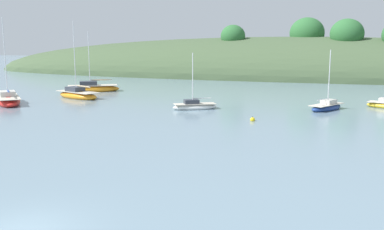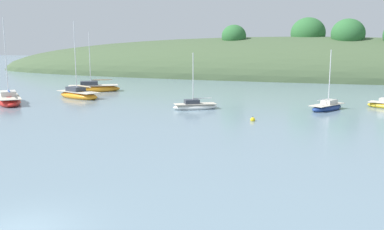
{
  "view_description": "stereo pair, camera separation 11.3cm",
  "coord_description": "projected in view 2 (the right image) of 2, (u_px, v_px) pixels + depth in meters",
  "views": [
    {
      "loc": [
        10.72,
        -11.83,
        6.85
      ],
      "look_at": [
        0.0,
        20.0,
        1.2
      ],
      "focal_mm": 39.55,
      "sensor_mm": 36.0,
      "label": 1
    },
    {
      "loc": [
        10.82,
        -11.8,
        6.85
      ],
      "look_at": [
        0.0,
        20.0,
        1.2
      ],
      "focal_mm": 39.55,
      "sensor_mm": 36.0,
      "label": 2
    }
  ],
  "objects": [
    {
      "name": "sailboat_black_sloop",
      "position": [
        78.0,
        95.0,
        54.24
      ],
      "size": [
        7.44,
        4.76,
        9.98
      ],
      "color": "orange",
      "rests_on": "ground"
    },
    {
      "name": "sailboat_yellow_far",
      "position": [
        9.0,
        100.0,
        48.81
      ],
      "size": [
        6.97,
        6.93,
        10.12
      ],
      "color": "red",
      "rests_on": "ground"
    },
    {
      "name": "sailboat_red_portside",
      "position": [
        93.0,
        88.0,
        61.75
      ],
      "size": [
        7.82,
        6.35,
        8.88
      ],
      "color": "orange",
      "rests_on": "ground"
    },
    {
      "name": "sailboat_navy_dinghy",
      "position": [
        195.0,
        106.0,
        45.01
      ],
      "size": [
        4.96,
        3.89,
        6.13
      ],
      "color": "white",
      "rests_on": "ground"
    },
    {
      "name": "mooring_buoy_outer",
      "position": [
        253.0,
        120.0,
        38.05
      ],
      "size": [
        0.44,
        0.44,
        0.54
      ],
      "color": "yellow",
      "rests_on": "ground"
    },
    {
      "name": "far_shoreline_hill",
      "position": [
        285.0,
        75.0,
        93.23
      ],
      "size": [
        150.0,
        36.0,
        21.21
      ],
      "color": "#425638",
      "rests_on": "ground"
    },
    {
      "name": "sailboat_teal_outer",
      "position": [
        327.0,
        107.0,
        44.42
      ],
      "size": [
        3.92,
        5.19,
        6.46
      ],
      "color": "navy",
      "rests_on": "ground"
    }
  ]
}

